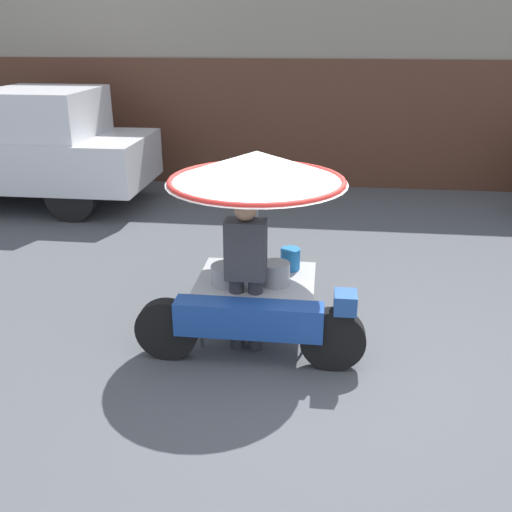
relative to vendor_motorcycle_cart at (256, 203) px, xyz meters
name	(u,v)px	position (x,y,z in m)	size (l,w,h in m)	color
ground_plane	(309,366)	(0.56, -0.52, -1.40)	(36.00, 36.00, 0.00)	#4C4F54
shopfront_building	(325,77)	(0.56, 7.09, 0.60)	(28.00, 2.06, 4.01)	gray
vendor_motorcycle_cart	(256,203)	(0.00, 0.00, 0.00)	(2.14, 1.72, 1.87)	black
vendor_person	(246,269)	(-0.06, -0.26, -0.56)	(0.38, 0.22, 1.52)	#2D2D33
pickup_truck	(11,149)	(-4.80, 4.20, -0.42)	(5.06, 1.97, 1.99)	black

